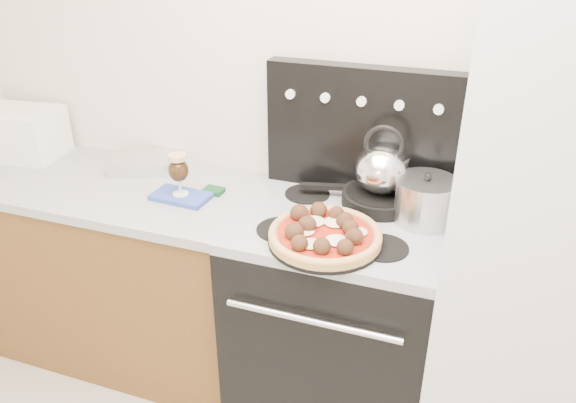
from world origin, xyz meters
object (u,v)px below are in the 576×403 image
at_px(stove_body, 336,322).
at_px(beer_glass, 179,175).
at_px(fridge, 549,250).
at_px(pizza, 325,233).
at_px(stock_pot, 425,202).
at_px(base_cabinet, 110,269).
at_px(pizza_pan, 325,241).
at_px(tea_kettle, 382,165).
at_px(oven_mitt, 181,196).
at_px(toaster_oven, 21,133).
at_px(skillet, 379,198).

height_order(stove_body, beer_glass, beer_glass).
xyz_separation_m(fridge, beer_glass, (-1.36, 0.01, 0.06)).
xyz_separation_m(pizza, stock_pot, (0.29, 0.27, 0.04)).
xyz_separation_m(base_cabinet, pizza_pan, (1.09, -0.21, 0.50)).
distance_m(pizza, tea_kettle, 0.38).
relative_size(oven_mitt, stock_pot, 1.07).
bearing_deg(toaster_oven, pizza_pan, -18.55).
relative_size(beer_glass, stock_pot, 0.81).
relative_size(base_cabinet, toaster_oven, 4.11).
distance_m(base_cabinet, oven_mitt, 0.66).
bearing_deg(pizza_pan, oven_mitt, 165.75).
bearing_deg(pizza_pan, stock_pot, 42.35).
relative_size(base_cabinet, stock_pot, 6.76).
relative_size(stove_body, stock_pot, 4.10).
relative_size(pizza_pan, pizza, 1.01).
xyz_separation_m(pizza_pan, stock_pot, (0.29, 0.27, 0.07)).
relative_size(toaster_oven, stock_pot, 1.64).
distance_m(stove_body, skillet, 0.54).
relative_size(skillet, stock_pot, 1.35).
bearing_deg(toaster_oven, skillet, -6.23).
bearing_deg(toaster_oven, oven_mitt, -16.65).
distance_m(pizza_pan, skillet, 0.36).
distance_m(pizza_pan, pizza, 0.03).
bearing_deg(stove_body, stock_pot, 17.06).
bearing_deg(toaster_oven, base_cabinet, -20.67).
bearing_deg(tea_kettle, stock_pot, -4.27).
distance_m(stove_body, beer_glass, 0.87).
xyz_separation_m(pizza, tea_kettle, (0.12, 0.34, 0.13)).
xyz_separation_m(stove_body, fridge, (0.70, -0.03, 0.51)).
bearing_deg(stock_pot, fridge, -15.00).
xyz_separation_m(pizza_pan, tea_kettle, (0.12, 0.34, 0.16)).
xyz_separation_m(base_cabinet, fridge, (1.80, -0.05, 0.52)).
relative_size(toaster_oven, oven_mitt, 1.53).
height_order(oven_mitt, pizza, pizza).
xyz_separation_m(fridge, pizza, (-0.71, -0.16, 0.01)).
relative_size(stove_body, toaster_oven, 2.50).
bearing_deg(beer_glass, stock_pot, 6.28).
relative_size(beer_glass, pizza, 0.45).
height_order(base_cabinet, toaster_oven, toaster_oven).
bearing_deg(base_cabinet, stock_pot, 2.55).
height_order(skillet, stock_pot, stock_pot).
bearing_deg(pizza, base_cabinet, 169.33).
bearing_deg(beer_glass, tea_kettle, 13.08).
distance_m(beer_glass, stock_pot, 0.95).
bearing_deg(oven_mitt, beer_glass, 0.00).
relative_size(pizza_pan, stock_pot, 1.81).
relative_size(toaster_oven, pizza_pan, 0.91).
bearing_deg(pizza_pan, fridge, 12.39).
bearing_deg(toaster_oven, tea_kettle, -6.23).
relative_size(base_cabinet, pizza, 3.77).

